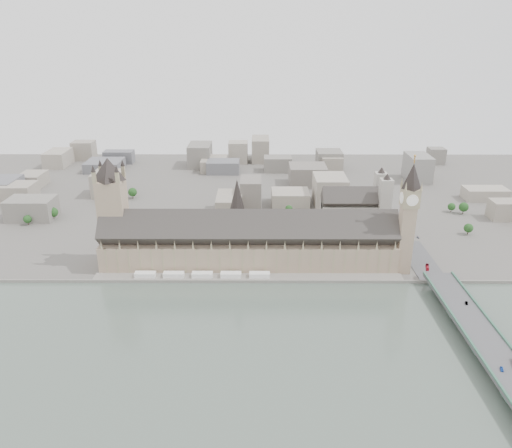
{
  "coord_description": "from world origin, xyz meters",
  "views": [
    {
      "loc": [
        8.37,
        -394.71,
        205.44
      ],
      "look_at": [
        6.72,
        39.09,
        33.37
      ],
      "focal_mm": 35.0,
      "sensor_mm": 36.0,
      "label": 1
    }
  ],
  "objects_px": {
    "victoria_tower": "(113,207)",
    "car_approach": "(418,238)",
    "car_blue": "(502,369)",
    "westminster_abbey": "(356,212)",
    "red_bus_north": "(427,267)",
    "palace_of_westminster": "(249,243)",
    "westminster_bridge": "(471,325)",
    "elizabeth_tower": "(408,211)",
    "car_silver": "(467,303)"
  },
  "relations": [
    {
      "from": "elizabeth_tower",
      "to": "car_approach",
      "type": "bearing_deg",
      "value": 60.58
    },
    {
      "from": "victoria_tower",
      "to": "car_approach",
      "type": "bearing_deg",
      "value": 6.7
    },
    {
      "from": "westminster_abbey",
      "to": "palace_of_westminster",
      "type": "bearing_deg",
      "value": -145.83
    },
    {
      "from": "victoria_tower",
      "to": "car_approach",
      "type": "distance_m",
      "value": 294.67
    },
    {
      "from": "victoria_tower",
      "to": "car_blue",
      "type": "relative_size",
      "value": 22.2
    },
    {
      "from": "palace_of_westminster",
      "to": "westminster_bridge",
      "type": "relative_size",
      "value": 0.82
    },
    {
      "from": "red_bus_north",
      "to": "car_approach",
      "type": "height_order",
      "value": "red_bus_north"
    },
    {
      "from": "elizabeth_tower",
      "to": "westminster_abbey",
      "type": "distance_m",
      "value": 96.91
    },
    {
      "from": "palace_of_westminster",
      "to": "victoria_tower",
      "type": "distance_m",
      "value": 126.41
    },
    {
      "from": "westminster_bridge",
      "to": "elizabeth_tower",
      "type": "bearing_deg",
      "value": 104.11
    },
    {
      "from": "car_blue",
      "to": "car_approach",
      "type": "distance_m",
      "value": 204.39
    },
    {
      "from": "elizabeth_tower",
      "to": "car_silver",
      "type": "bearing_deg",
      "value": -68.94
    },
    {
      "from": "victoria_tower",
      "to": "car_silver",
      "type": "bearing_deg",
      "value": -17.69
    },
    {
      "from": "elizabeth_tower",
      "to": "victoria_tower",
      "type": "distance_m",
      "value": 260.64
    },
    {
      "from": "westminster_bridge",
      "to": "victoria_tower",
      "type": "bearing_deg",
      "value": 158.22
    },
    {
      "from": "red_bus_north",
      "to": "westminster_bridge",
      "type": "bearing_deg",
      "value": -69.97
    },
    {
      "from": "palace_of_westminster",
      "to": "victoria_tower",
      "type": "height_order",
      "value": "victoria_tower"
    },
    {
      "from": "westminster_bridge",
      "to": "car_silver",
      "type": "distance_m",
      "value": 22.73
    },
    {
      "from": "palace_of_westminster",
      "to": "westminster_bridge",
      "type": "xyz_separation_m",
      "value": [
        162.0,
        -107.2,
        -17.58
      ]
    },
    {
      "from": "westminster_bridge",
      "to": "car_approach",
      "type": "relative_size",
      "value": 71.95
    },
    {
      "from": "westminster_bridge",
      "to": "red_bus_north",
      "type": "bearing_deg",
      "value": 94.85
    },
    {
      "from": "elizabeth_tower",
      "to": "red_bus_north",
      "type": "distance_m",
      "value": 51.76
    },
    {
      "from": "elizabeth_tower",
      "to": "car_silver",
      "type": "height_order",
      "value": "elizabeth_tower"
    },
    {
      "from": "palace_of_westminster",
      "to": "westminster_abbey",
      "type": "relative_size",
      "value": 3.9
    },
    {
      "from": "westminster_abbey",
      "to": "victoria_tower",
      "type": "bearing_deg",
      "value": -163.5
    },
    {
      "from": "elizabeth_tower",
      "to": "westminster_bridge",
      "type": "bearing_deg",
      "value": -75.89
    },
    {
      "from": "palace_of_westminster",
      "to": "elizabeth_tower",
      "type": "bearing_deg",
      "value": -4.85
    },
    {
      "from": "palace_of_westminster",
      "to": "car_blue",
      "type": "xyz_separation_m",
      "value": [
        157.64,
        -163.86,
        -11.69
      ]
    },
    {
      "from": "elizabeth_tower",
      "to": "victoria_tower",
      "type": "height_order",
      "value": "elizabeth_tower"
    },
    {
      "from": "westminster_bridge",
      "to": "westminster_abbey",
      "type": "xyz_separation_m",
      "value": [
        -51.08,
        182.5,
        19.96
      ]
    },
    {
      "from": "westminster_abbey",
      "to": "car_silver",
      "type": "distance_m",
      "value": 170.9
    },
    {
      "from": "victoria_tower",
      "to": "westminster_bridge",
      "type": "xyz_separation_m",
      "value": [
        284.0,
        -113.5,
        -50.08
      ]
    },
    {
      "from": "palace_of_westminster",
      "to": "elizabeth_tower",
      "type": "relative_size",
      "value": 2.47
    },
    {
      "from": "palace_of_westminster",
      "to": "elizabeth_tower",
      "type": "height_order",
      "value": "elizabeth_tower"
    },
    {
      "from": "palace_of_westminster",
      "to": "car_blue",
      "type": "relative_size",
      "value": 58.83
    },
    {
      "from": "red_bus_north",
      "to": "car_blue",
      "type": "height_order",
      "value": "red_bus_north"
    },
    {
      "from": "red_bus_north",
      "to": "car_blue",
      "type": "xyz_separation_m",
      "value": [
        2.44,
        -136.84,
        -0.71
      ]
    },
    {
      "from": "palace_of_westminster",
      "to": "westminster_abbey",
      "type": "height_order",
      "value": "westminster_abbey"
    },
    {
      "from": "elizabeth_tower",
      "to": "car_blue",
      "type": "bearing_deg",
      "value": -82.65
    },
    {
      "from": "victoria_tower",
      "to": "car_silver",
      "type": "xyz_separation_m",
      "value": [
        288.49,
        -92.0,
        -44.22
      ]
    },
    {
      "from": "westminster_abbey",
      "to": "car_silver",
      "type": "height_order",
      "value": "westminster_abbey"
    },
    {
      "from": "victoria_tower",
      "to": "elizabeth_tower",
      "type": "bearing_deg",
      "value": -3.96
    },
    {
      "from": "victoria_tower",
      "to": "westminster_bridge",
      "type": "height_order",
      "value": "victoria_tower"
    },
    {
      "from": "elizabeth_tower",
      "to": "westminster_bridge",
      "type": "height_order",
      "value": "elizabeth_tower"
    },
    {
      "from": "elizabeth_tower",
      "to": "westminster_bridge",
      "type": "relative_size",
      "value": 0.33
    },
    {
      "from": "elizabeth_tower",
      "to": "westminster_abbey",
      "type": "height_order",
      "value": "elizabeth_tower"
    },
    {
      "from": "victoria_tower",
      "to": "red_bus_north",
      "type": "xyz_separation_m",
      "value": [
        277.19,
        -33.32,
        -43.47
      ]
    },
    {
      "from": "palace_of_westminster",
      "to": "car_approach",
      "type": "bearing_deg",
      "value": 13.54
    },
    {
      "from": "palace_of_westminster",
      "to": "westminster_abbey",
      "type": "bearing_deg",
      "value": 34.17
    },
    {
      "from": "westminster_abbey",
      "to": "red_bus_north",
      "type": "bearing_deg",
      "value": -66.6
    }
  ]
}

